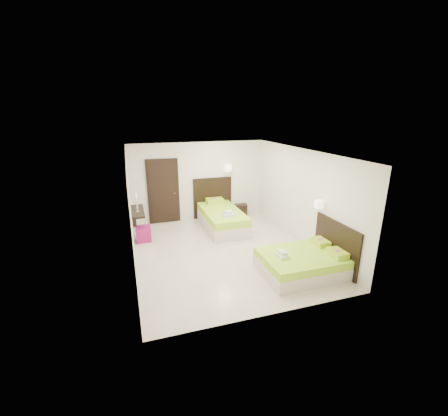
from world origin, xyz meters
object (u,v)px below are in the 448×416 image
object	(u,v)px
nightstand	(240,209)
ottoman	(144,234)
bed_single	(221,217)
bed_double	(305,261)

from	to	relation	value
nightstand	ottoman	xyz separation A→B (m)	(-3.45, -1.33, 0.01)
ottoman	bed_single	bearing A→B (deg)	8.52
ottoman	nightstand	bearing A→B (deg)	21.02
bed_single	bed_double	bearing A→B (deg)	-73.95
bed_single	ottoman	world-z (taller)	bed_single
nightstand	ottoman	size ratio (longest dim) A/B	1.07
bed_single	ottoman	bearing A→B (deg)	-171.48
bed_double	nightstand	distance (m)	4.28
bed_single	nightstand	distance (m)	1.41
bed_single	ottoman	xyz separation A→B (m)	(-2.44, -0.37, -0.13)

